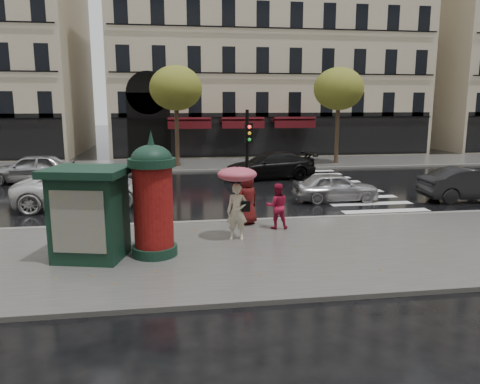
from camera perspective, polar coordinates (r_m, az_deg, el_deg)
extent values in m
plane|color=black|center=(14.08, 2.17, -6.84)|extent=(160.00, 160.00, 0.00)
cube|color=#474744|center=(13.60, 2.57, -7.23)|extent=(90.00, 7.00, 0.12)
cube|color=#474744|center=(32.55, -4.10, 3.38)|extent=(90.00, 6.00, 0.12)
cube|color=slate|center=(16.91, 0.27, -3.56)|extent=(90.00, 0.25, 0.14)
cube|color=slate|center=(29.59, -3.63, 2.65)|extent=(90.00, 0.25, 0.14)
cube|color=silver|center=(24.70, 11.73, 0.66)|extent=(3.60, 11.75, 0.01)
cube|color=#B7A88C|center=(44.38, 2.67, 18.25)|extent=(26.00, 14.00, 20.00)
cylinder|color=#38281C|center=(31.23, -7.70, 7.67)|extent=(0.28, 0.28, 5.20)
ellipsoid|color=#525A1C|center=(31.19, -7.83, 12.45)|extent=(3.40, 3.40, 2.89)
cylinder|color=#38281C|center=(33.28, 11.77, 7.74)|extent=(0.28, 0.28, 5.20)
ellipsoid|color=#525A1C|center=(33.25, 11.95, 12.21)|extent=(3.40, 3.40, 2.89)
imported|color=beige|center=(14.35, -0.35, -2.40)|extent=(0.72, 0.56, 1.74)
cylinder|color=black|center=(14.23, -0.36, -0.13)|extent=(0.02, 0.02, 1.10)
ellipsoid|color=#BC2358|center=(14.13, -0.36, 2.18)|extent=(1.21, 1.21, 0.42)
cone|color=black|center=(14.09, -0.36, 3.16)|extent=(0.04, 0.04, 0.09)
cube|color=black|center=(14.28, 0.70, -1.75)|extent=(0.26, 0.12, 0.32)
imported|color=#AA1437|center=(15.63, 4.54, -1.72)|extent=(0.80, 0.65, 1.53)
imported|color=#551111|center=(16.13, 0.91, -0.87)|extent=(1.02, 0.91, 1.76)
cylinder|color=#122F22|center=(13.28, -10.34, -6.98)|extent=(1.25, 1.25, 0.27)
cylinder|color=maroon|center=(12.96, -10.53, -1.72)|extent=(1.07, 1.07, 2.23)
cylinder|color=#122F22|center=(12.75, -10.71, 3.57)|extent=(1.28, 1.28, 0.22)
ellipsoid|color=#122F22|center=(12.74, -10.73, 3.96)|extent=(1.10, 1.10, 0.77)
cone|color=#122F22|center=(12.69, -10.82, 6.56)|extent=(0.18, 0.18, 0.40)
cylinder|color=black|center=(16.35, 0.86, 3.12)|extent=(0.12, 0.12, 3.92)
cube|color=black|center=(16.02, 1.07, 7.19)|extent=(0.26, 0.20, 0.69)
cube|color=#122F22|center=(13.15, -17.85, -2.97)|extent=(2.02, 1.79, 2.27)
cube|color=#122F22|center=(12.92, -18.17, 2.40)|extent=(2.42, 2.18, 0.19)
imported|color=#B4B5BA|center=(20.94, 11.54, 0.61)|extent=(3.77, 1.60, 1.27)
imported|color=black|center=(23.02, 26.39, 0.85)|extent=(4.51, 1.77, 1.46)
imported|color=silver|center=(20.53, -18.57, 0.40)|extent=(5.68, 3.05, 1.52)
imported|color=black|center=(26.66, 3.63, 3.24)|extent=(5.42, 2.71, 1.51)
imported|color=#A0A1A5|center=(27.67, -24.12, 2.64)|extent=(4.66, 2.02, 1.56)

